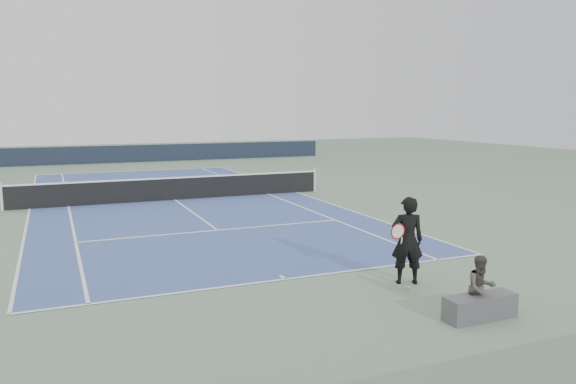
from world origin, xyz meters
name	(u,v)px	position (x,y,z in m)	size (l,w,h in m)	color
ground	(175,200)	(0.00, 0.00, 0.00)	(80.00, 80.00, 0.00)	slate
court_surface	(175,200)	(0.00, 0.00, 0.01)	(10.97, 23.77, 0.01)	#3D5390
tennis_net	(175,188)	(0.00, 0.00, 0.50)	(12.90, 0.10, 1.07)	silver
windscreen_far	(123,154)	(0.00, 17.88, 0.60)	(30.00, 0.25, 1.20)	black
tennis_player	(407,240)	(2.31, -13.12, 0.95)	(0.88, 0.74, 1.90)	black
tennis_ball	(409,288)	(2.11, -13.50, 0.03)	(0.07, 0.07, 0.07)	#C1DD2D
spectator_bench	(480,297)	(2.31, -15.39, 0.41)	(1.42, 0.66, 1.17)	#4E4E53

